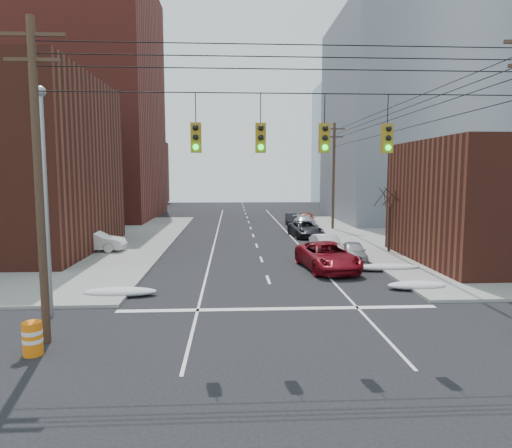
{
  "coord_description": "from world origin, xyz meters",
  "views": [
    {
      "loc": [
        -1.99,
        -12.79,
        5.9
      ],
      "look_at": [
        -0.62,
        13.16,
        3.0
      ],
      "focal_mm": 32.0,
      "sensor_mm": 36.0,
      "label": 1
    }
  ],
  "objects": [
    {
      "name": "parked_car_e",
      "position": [
        6.4,
        37.98,
        0.76
      ],
      "size": [
        2.29,
        4.64,
        1.52
      ],
      "primitive_type": "imported",
      "rotation": [
        0.0,
        0.0,
        -0.12
      ],
      "color": "maroon",
      "rests_on": "ground"
    },
    {
      "name": "building_glass",
      "position": [
        24.0,
        70.0,
        11.0
      ],
      "size": [
        20.0,
        18.0,
        22.0
      ],
      "primitive_type": "cube",
      "color": "gray",
      "rests_on": "ground"
    },
    {
      "name": "red_pickup",
      "position": [
        3.83,
        14.43,
        0.84
      ],
      "size": [
        3.51,
        6.34,
        1.68
      ],
      "primitive_type": "imported",
      "rotation": [
        0.0,
        0.0,
        0.12
      ],
      "color": "maroon",
      "rests_on": "ground"
    },
    {
      "name": "snow_ne",
      "position": [
        7.4,
        9.5,
        0.21
      ],
      "size": [
        3.0,
        1.08,
        0.42
      ],
      "primitive_type": "ellipsoid",
      "color": "silver",
      "rests_on": "ground"
    },
    {
      "name": "lot_car_a",
      "position": [
        -12.28,
        21.16,
        0.91
      ],
      "size": [
        4.69,
        1.78,
        1.53
      ],
      "primitive_type": "imported",
      "rotation": [
        0.0,
        0.0,
        1.54
      ],
      "color": "white",
      "rests_on": "sidewalk_nw"
    },
    {
      "name": "snow_east_far",
      "position": [
        7.4,
        14.0,
        0.21
      ],
      "size": [
        4.0,
        1.08,
        0.42
      ],
      "primitive_type": "ellipsoid",
      "color": "silver",
      "rests_on": "ground"
    },
    {
      "name": "utility_pole_left",
      "position": [
        -8.5,
        3.0,
        5.78
      ],
      "size": [
        2.2,
        0.28,
        11.0
      ],
      "color": "#473323",
      "rests_on": "ground"
    },
    {
      "name": "parked_car_c",
      "position": [
        4.8,
        29.01,
        0.74
      ],
      "size": [
        2.92,
        5.52,
        1.48
      ],
      "primitive_type": "imported",
      "rotation": [
        0.0,
        0.0,
        0.09
      ],
      "color": "black",
      "rests_on": "ground"
    },
    {
      "name": "parked_car_d",
      "position": [
        5.46,
        33.1,
        0.76
      ],
      "size": [
        2.14,
        5.24,
        1.52
      ],
      "primitive_type": "imported",
      "rotation": [
        0.0,
        0.0,
        0.0
      ],
      "color": "#A6A6AA",
      "rests_on": "ground"
    },
    {
      "name": "building_brick_far",
      "position": [
        -26.0,
        74.0,
        6.0
      ],
      "size": [
        22.0,
        18.0,
        12.0
      ],
      "primitive_type": "cube",
      "color": "#532319",
      "rests_on": "ground"
    },
    {
      "name": "bare_tree",
      "position": [
        9.59,
        20.0,
        2.32
      ],
      "size": [
        2.09,
        2.2,
        4.93
      ],
      "color": "black",
      "rests_on": "ground"
    },
    {
      "name": "parked_car_b",
      "position": [
        4.8,
        19.35,
        0.73
      ],
      "size": [
        1.89,
        4.56,
        1.47
      ],
      "primitive_type": "imported",
      "rotation": [
        0.0,
        0.0,
        0.08
      ],
      "color": "white",
      "rests_on": "ground"
    },
    {
      "name": "street_light",
      "position": [
        -9.5,
        6.0,
        5.54
      ],
      "size": [
        0.44,
        0.44,
        9.32
      ],
      "color": "gray",
      "rests_on": "ground"
    },
    {
      "name": "building_brick_tall",
      "position": [
        -24.0,
        48.0,
        15.0
      ],
      "size": [
        24.0,
        20.0,
        30.0
      ],
      "primitive_type": "cube",
      "color": "maroon",
      "rests_on": "ground"
    },
    {
      "name": "ground",
      "position": [
        0.0,
        0.0,
        0.0
      ],
      "size": [
        160.0,
        160.0,
        0.0
      ],
      "primitive_type": "plane",
      "color": "black",
      "rests_on": "ground"
    },
    {
      "name": "traffic_signals",
      "position": [
        0.1,
        2.97,
        7.17
      ],
      "size": [
        17.0,
        0.42,
        2.02
      ],
      "color": "black",
      "rests_on": "ground"
    },
    {
      "name": "snow_nw",
      "position": [
        -7.4,
        9.0,
        0.21
      ],
      "size": [
        3.5,
        1.08,
        0.42
      ],
      "primitive_type": "ellipsoid",
      "color": "silver",
      "rests_on": "ground"
    },
    {
      "name": "lot_car_d",
      "position": [
        -17.38,
        23.36,
        0.77
      ],
      "size": [
        3.95,
        2.62,
        1.25
      ],
      "primitive_type": "imported",
      "rotation": [
        0.0,
        0.0,
        1.91
      ],
      "color": "#ACACB1",
      "rests_on": "sidewalk_nw"
    },
    {
      "name": "parked_car_a",
      "position": [
        6.17,
        17.13,
        0.65
      ],
      "size": [
        1.98,
        3.98,
        1.3
      ],
      "primitive_type": "imported",
      "rotation": [
        0.0,
        0.0,
        -0.12
      ],
      "color": "#A4A3A8",
      "rests_on": "ground"
    },
    {
      "name": "parked_car_f",
      "position": [
        4.89,
        40.03,
        0.62
      ],
      "size": [
        1.58,
        3.83,
        1.23
      ],
      "primitive_type": "imported",
      "rotation": [
        0.0,
        0.0,
        -0.07
      ],
      "color": "black",
      "rests_on": "ground"
    },
    {
      "name": "utility_pole_far",
      "position": [
        8.5,
        34.0,
        5.78
      ],
      "size": [
        2.2,
        0.28,
        11.0
      ],
      "color": "#473323",
      "rests_on": "ground"
    },
    {
      "name": "lot_car_b",
      "position": [
        -14.52,
        29.38,
        0.77
      ],
      "size": [
        4.81,
        3.04,
        1.24
      ],
      "primitive_type": "imported",
      "rotation": [
        0.0,
        0.0,
        1.81
      ],
      "color": "#BCBCC1",
      "rests_on": "sidewalk_nw"
    },
    {
      "name": "construction_barrel",
      "position": [
        -8.5,
        1.88,
        0.57
      ],
      "size": [
        0.69,
        0.69,
        1.11
      ],
      "rotation": [
        0.0,
        0.0,
        0.1
      ],
      "color": "orange",
      "rests_on": "ground"
    },
    {
      "name": "building_office",
      "position": [
        22.0,
        44.0,
        12.5
      ],
      "size": [
        22.0,
        20.0,
        25.0
      ],
      "primitive_type": "cube",
      "color": "gray",
      "rests_on": "ground"
    }
  ]
}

